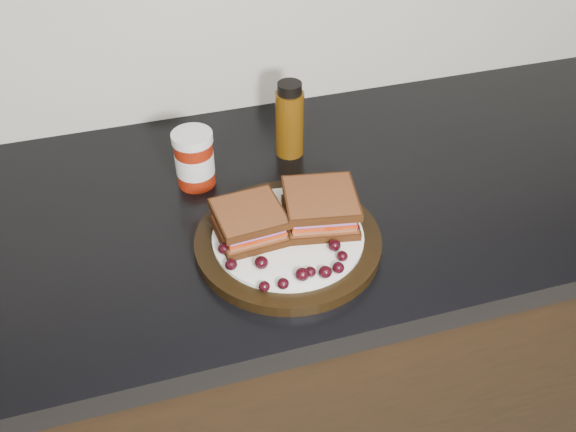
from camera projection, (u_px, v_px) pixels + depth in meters
name	position (u px, v px, depth m)	size (l,w,h in m)	color
base_cabinets	(303.00, 366.00, 1.37)	(3.96, 0.58, 0.86)	black
countertop	(307.00, 203.00, 1.08)	(3.98, 0.60, 0.04)	black
plate	(288.00, 242.00, 0.96)	(0.28, 0.28, 0.02)	black
sandwich_left	(249.00, 222.00, 0.94)	(0.10, 0.10, 0.04)	brown
sandwich_right	(320.00, 208.00, 0.96)	(0.11, 0.11, 0.05)	brown
grape_0	(231.00, 264.00, 0.89)	(0.02, 0.02, 0.02)	black
grape_1	(261.00, 263.00, 0.89)	(0.02, 0.02, 0.02)	black
grape_2	(264.00, 286.00, 0.86)	(0.02, 0.02, 0.01)	black
grape_3	(283.00, 284.00, 0.87)	(0.02, 0.02, 0.02)	black
grape_4	(302.00, 274.00, 0.88)	(0.02, 0.02, 0.02)	black
grape_5	(310.00, 272.00, 0.88)	(0.02, 0.02, 0.01)	black
grape_6	(325.00, 272.00, 0.88)	(0.02, 0.02, 0.02)	black
grape_7	(338.00, 268.00, 0.89)	(0.02, 0.02, 0.02)	black
grape_8	(342.00, 256.00, 0.91)	(0.02, 0.02, 0.02)	black
grape_9	(335.00, 245.00, 0.92)	(0.02, 0.02, 0.02)	black
grape_10	(353.00, 228.00, 0.95)	(0.02, 0.02, 0.02)	black
grape_11	(336.00, 221.00, 0.96)	(0.02, 0.02, 0.02)	black
grape_12	(345.00, 218.00, 0.97)	(0.02, 0.02, 0.02)	black
grape_13	(324.00, 200.00, 1.00)	(0.02, 0.02, 0.02)	black
grape_14	(254.00, 209.00, 0.98)	(0.02, 0.02, 0.02)	black
grape_15	(258.00, 222.00, 0.96)	(0.02, 0.02, 0.02)	black
grape_16	(228.00, 226.00, 0.95)	(0.02, 0.02, 0.02)	black
grape_17	(239.00, 233.00, 0.94)	(0.02, 0.02, 0.02)	black
grape_18	(224.00, 248.00, 0.92)	(0.02, 0.02, 0.02)	black
grape_19	(240.00, 220.00, 0.96)	(0.02, 0.02, 0.02)	black
grape_20	(252.00, 230.00, 0.95)	(0.02, 0.02, 0.01)	black
grape_21	(244.00, 236.00, 0.94)	(0.02, 0.02, 0.01)	black
condiment_jar	(194.00, 159.00, 1.06)	(0.07, 0.07, 0.10)	maroon
oil_bottle	(290.00, 119.00, 1.11)	(0.05, 0.05, 0.14)	#502F08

